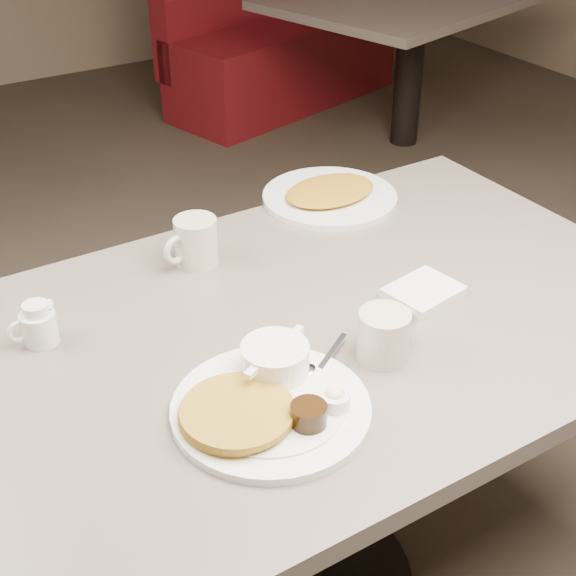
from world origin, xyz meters
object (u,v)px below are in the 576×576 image
main_plate (268,397)px  booth_back_right (287,32)px  coffee_mug_near (385,334)px  hash_plate (330,195)px  diner_table (293,396)px  creamer_left (38,325)px  coffee_mug_far (195,242)px

main_plate → booth_back_right: booth_back_right is taller
coffee_mug_near → hash_plate: size_ratio=0.38×
diner_table → hash_plate: bearing=48.4°
diner_table → creamer_left: size_ratio=15.41×
diner_table → booth_back_right: 3.28m
creamer_left → booth_back_right: bearing=50.6°
creamer_left → hash_plate: 0.78m
creamer_left → main_plate: bearing=-55.3°
diner_table → coffee_mug_far: bearing=100.2°
coffee_mug_far → booth_back_right: booth_back_right is taller
coffee_mug_far → creamer_left: 0.37m
diner_table → main_plate: 0.30m
booth_back_right → coffee_mug_far: bearing=-125.4°
hash_plate → creamer_left: bearing=-165.5°
diner_table → main_plate: (-0.16, -0.17, 0.19)m
coffee_mug_far → main_plate: bearing=-102.5°
main_plate → booth_back_right: (1.87, 2.96, -0.36)m
diner_table → coffee_mug_far: size_ratio=11.28×
coffee_mug_far → booth_back_right: bearing=54.6°
coffee_mug_near → booth_back_right: (1.63, 2.95, -0.39)m
coffee_mug_near → creamer_left: 0.61m
main_plate → hash_plate: 0.75m
creamer_left → booth_back_right: size_ratio=0.05×
creamer_left → hash_plate: size_ratio=0.28×
hash_plate → main_plate: bearing=-131.9°
diner_table → booth_back_right: bearing=58.4°
main_plate → diner_table: bearing=47.6°
coffee_mug_near → creamer_left: size_ratio=1.37×
diner_table → hash_plate: (0.35, 0.39, 0.18)m
coffee_mug_far → booth_back_right: 3.08m
main_plate → creamer_left: size_ratio=4.34×
coffee_mug_near → booth_back_right: size_ratio=0.07×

